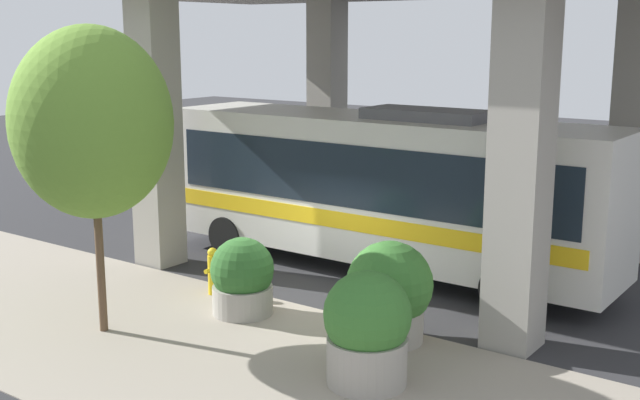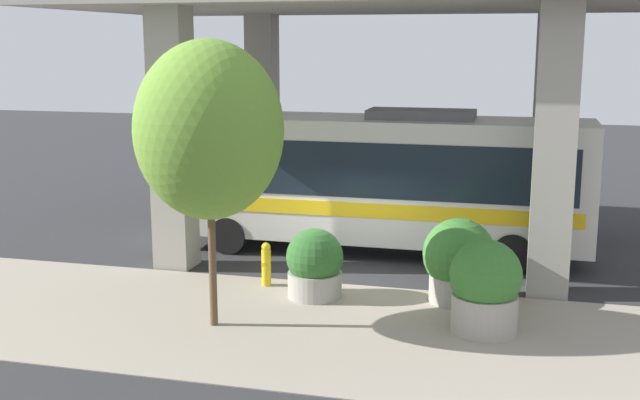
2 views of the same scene
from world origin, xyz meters
TOP-DOWN VIEW (x-y plane):
  - ground_plane at (0.00, 0.00)m, footprint 80.00×80.00m
  - sidewalk_strip at (-3.00, 0.00)m, footprint 6.00×40.00m
  - overpass at (4.00, 0.00)m, footprint 9.40×17.06m
  - bus at (3.14, -0.16)m, footprint 2.63×11.02m
  - fire_hydrant at (-0.55, 1.80)m, footprint 0.46×0.22m
  - planter_front at (-0.61, -2.63)m, footprint 1.58×1.58m
  - planter_middle at (-1.08, 0.49)m, footprint 1.27×1.27m
  - planter_back at (-2.39, -3.29)m, footprint 1.41×1.41m
  - street_tree_near at (-3.34, 1.99)m, footprint 2.89×2.89m

SIDE VIEW (x-z plane):
  - ground_plane at x=0.00m, z-range 0.00..0.00m
  - sidewalk_strip at x=-3.00m, z-range 0.00..0.02m
  - fire_hydrant at x=-0.55m, z-range 0.01..1.05m
  - planter_middle at x=-1.08m, z-range -0.04..1.53m
  - planter_back at x=-2.39m, z-range -0.01..1.86m
  - planter_front at x=-0.61m, z-range -0.01..1.86m
  - bus at x=3.14m, z-range 0.16..4.04m
  - street_tree_near at x=-3.34m, z-range 1.10..6.79m
  - overpass at x=4.00m, z-range 2.60..9.66m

